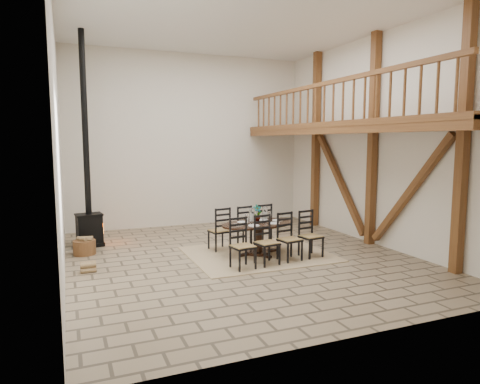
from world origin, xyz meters
name	(u,v)px	position (x,y,z in m)	size (l,w,h in m)	color
ground	(241,258)	(0.00, 0.00, 0.00)	(8.00, 8.00, 0.00)	gray
room_shell	(292,116)	(1.19, 0.00, 3.01)	(7.02, 8.02, 5.01)	silver
rug	(258,254)	(0.45, 0.10, 0.01)	(3.00, 2.50, 0.02)	tan
dining_table	(260,239)	(0.46, 0.02, 0.37)	(2.16, 2.16, 1.11)	black
wood_stove	(88,198)	(-2.95, 2.32, 1.14)	(0.66, 0.54, 5.00)	black
log_basket	(84,247)	(-3.10, 1.56, 0.17)	(0.48, 0.48, 0.40)	brown
log_stack	(88,267)	(-3.09, 0.16, 0.10)	(0.29, 0.20, 0.20)	tan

